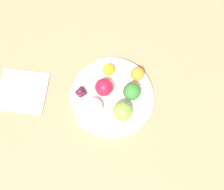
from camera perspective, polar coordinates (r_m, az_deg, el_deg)
The scene contains 11 objects.
ground_plane at distance 0.67m, azimuth 0.00°, elevation -1.38°, with size 6.00×6.00×0.00m, color gray.
table_surface at distance 0.66m, azimuth 0.00°, elevation -1.17°, with size 1.20×1.20×0.02m.
bowl at distance 0.63m, azimuth 0.00°, elevation -0.61°, with size 0.23×0.23×0.03m.
broccoli at distance 0.58m, azimuth 5.20°, elevation 0.88°, with size 0.05×0.05×0.06m.
apple_red at distance 0.60m, azimuth -2.13°, elevation 2.06°, with size 0.05×0.05×0.05m.
apple_green at distance 0.58m, azimuth 2.73°, elevation -4.28°, with size 0.05×0.05×0.05m.
orange_front at distance 0.62m, azimuth -0.92°, elevation 6.68°, with size 0.03×0.03×0.03m.
orange_back at distance 0.62m, azimuth 6.61°, elevation 5.49°, with size 0.04×0.04×0.04m.
grape_cluster at distance 0.61m, azimuth -8.12°, elevation 0.94°, with size 0.03×0.03×0.03m.
small_cup at distance 0.60m, azimuth -4.83°, elevation -3.24°, with size 0.05×0.05×0.02m.
napkin at distance 0.70m, azimuth -22.25°, elevation 1.13°, with size 0.15×0.13×0.01m.
Camera 1 is at (0.01, -0.15, 0.65)m, focal length 35.00 mm.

